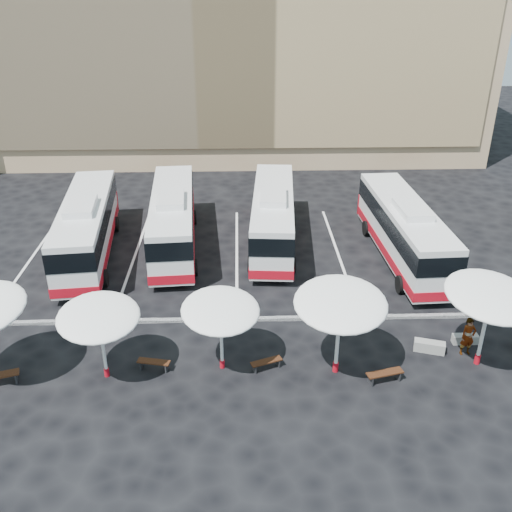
{
  "coord_description": "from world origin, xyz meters",
  "views": [
    {
      "loc": [
        0.23,
        -22.52,
        15.17
      ],
      "look_at": [
        1.0,
        3.0,
        2.2
      ],
      "focal_mm": 40.0,
      "sensor_mm": 36.0,
      "label": 1
    }
  ],
  "objects_px": {
    "bus_2": "(273,215)",
    "wood_bench_3": "(385,374)",
    "bus_3": "(404,229)",
    "sunshade_4": "(491,297)",
    "sunshade_3": "(340,304)",
    "sunshade_1": "(99,317)",
    "bus_0": "(87,226)",
    "bus_1": "(173,218)",
    "wood_bench_1": "(154,363)",
    "conc_bench_0": "(429,347)",
    "sunshade_2": "(220,311)",
    "conc_bench_1": "(465,339)",
    "wood_bench_2": "(266,363)",
    "passenger_0": "(468,336)"
  },
  "relations": [
    {
      "from": "bus_2",
      "to": "wood_bench_3",
      "type": "xyz_separation_m",
      "value": [
        3.82,
        -13.31,
        -1.47
      ]
    },
    {
      "from": "bus_3",
      "to": "sunshade_4",
      "type": "bearing_deg",
      "value": -88.3
    },
    {
      "from": "sunshade_3",
      "to": "wood_bench_3",
      "type": "xyz_separation_m",
      "value": [
        1.89,
        -0.73,
        -2.96
      ]
    },
    {
      "from": "sunshade_1",
      "to": "bus_0",
      "type": "bearing_deg",
      "value": 105.97
    },
    {
      "from": "bus_1",
      "to": "sunshade_4",
      "type": "height_order",
      "value": "sunshade_4"
    },
    {
      "from": "sunshade_4",
      "to": "bus_1",
      "type": "bearing_deg",
      "value": 139.67
    },
    {
      "from": "wood_bench_1",
      "to": "conc_bench_0",
      "type": "height_order",
      "value": "conc_bench_0"
    },
    {
      "from": "wood_bench_1",
      "to": "bus_3",
      "type": "bearing_deg",
      "value": 37.26
    },
    {
      "from": "sunshade_2",
      "to": "sunshade_4",
      "type": "height_order",
      "value": "sunshade_4"
    },
    {
      "from": "wood_bench_3",
      "to": "conc_bench_1",
      "type": "xyz_separation_m",
      "value": [
        4.26,
        2.56,
        -0.15
      ]
    },
    {
      "from": "bus_1",
      "to": "wood_bench_3",
      "type": "xyz_separation_m",
      "value": [
        9.8,
        -13.01,
        -1.49
      ]
    },
    {
      "from": "bus_1",
      "to": "sunshade_3",
      "type": "bearing_deg",
      "value": -61.36
    },
    {
      "from": "sunshade_2",
      "to": "bus_3",
      "type": "bearing_deg",
      "value": 44.2
    },
    {
      "from": "sunshade_4",
      "to": "conc_bench_0",
      "type": "relative_size",
      "value": 3.75
    },
    {
      "from": "bus_2",
      "to": "sunshade_3",
      "type": "relative_size",
      "value": 2.78
    },
    {
      "from": "bus_3",
      "to": "wood_bench_1",
      "type": "xyz_separation_m",
      "value": [
        -13.01,
        -9.9,
        -1.54
      ]
    },
    {
      "from": "bus_3",
      "to": "sunshade_4",
      "type": "xyz_separation_m",
      "value": [
        0.75,
        -9.9,
        1.46
      ]
    },
    {
      "from": "sunshade_1",
      "to": "conc_bench_0",
      "type": "distance_m",
      "value": 14.19
    },
    {
      "from": "sunshade_3",
      "to": "wood_bench_1",
      "type": "distance_m",
      "value": 8.2
    },
    {
      "from": "bus_2",
      "to": "conc_bench_1",
      "type": "height_order",
      "value": "bus_2"
    },
    {
      "from": "conc_bench_0",
      "to": "wood_bench_1",
      "type": "bearing_deg",
      "value": -175.64
    },
    {
      "from": "bus_1",
      "to": "wood_bench_3",
      "type": "distance_m",
      "value": 16.36
    },
    {
      "from": "sunshade_1",
      "to": "sunshade_4",
      "type": "bearing_deg",
      "value": 1.37
    },
    {
      "from": "bus_2",
      "to": "wood_bench_3",
      "type": "distance_m",
      "value": 13.93
    },
    {
      "from": "sunshade_4",
      "to": "wood_bench_1",
      "type": "relative_size",
      "value": 3.46
    },
    {
      "from": "sunshade_3",
      "to": "wood_bench_3",
      "type": "height_order",
      "value": "sunshade_3"
    },
    {
      "from": "sunshade_2",
      "to": "sunshade_4",
      "type": "relative_size",
      "value": 0.81
    },
    {
      "from": "sunshade_1",
      "to": "wood_bench_1",
      "type": "bearing_deg",
      "value": 11.23
    },
    {
      "from": "wood_bench_3",
      "to": "conc_bench_0",
      "type": "relative_size",
      "value": 1.2
    },
    {
      "from": "sunshade_4",
      "to": "wood_bench_3",
      "type": "height_order",
      "value": "sunshade_4"
    },
    {
      "from": "sunshade_2",
      "to": "wood_bench_1",
      "type": "distance_m",
      "value": 3.82
    },
    {
      "from": "conc_bench_0",
      "to": "bus_0",
      "type": "bearing_deg",
      "value": 149.86
    },
    {
      "from": "sunshade_2",
      "to": "conc_bench_0",
      "type": "bearing_deg",
      "value": 5.5
    },
    {
      "from": "sunshade_1",
      "to": "wood_bench_2",
      "type": "relative_size",
      "value": 3.03
    },
    {
      "from": "bus_3",
      "to": "conc_bench_1",
      "type": "relative_size",
      "value": 10.23
    },
    {
      "from": "bus_2",
      "to": "bus_3",
      "type": "distance_m",
      "value": 7.68
    },
    {
      "from": "sunshade_2",
      "to": "wood_bench_3",
      "type": "height_order",
      "value": "sunshade_2"
    },
    {
      "from": "bus_0",
      "to": "wood_bench_3",
      "type": "bearing_deg",
      "value": -45.14
    },
    {
      "from": "bus_3",
      "to": "conc_bench_1",
      "type": "xyz_separation_m",
      "value": [
        0.76,
        -8.42,
        -1.66
      ]
    },
    {
      "from": "sunshade_1",
      "to": "sunshade_2",
      "type": "xyz_separation_m",
      "value": [
        4.78,
        0.42,
        -0.05
      ]
    },
    {
      "from": "sunshade_2",
      "to": "sunshade_4",
      "type": "xyz_separation_m",
      "value": [
        10.9,
        -0.04,
        0.48
      ]
    },
    {
      "from": "wood_bench_2",
      "to": "conc_bench_0",
      "type": "height_order",
      "value": "conc_bench_0"
    },
    {
      "from": "wood_bench_1",
      "to": "bus_2",
      "type": "bearing_deg",
      "value": 65.03
    },
    {
      "from": "bus_0",
      "to": "bus_3",
      "type": "distance_m",
      "value": 18.15
    },
    {
      "from": "bus_3",
      "to": "wood_bench_3",
      "type": "distance_m",
      "value": 11.62
    },
    {
      "from": "bus_0",
      "to": "sunshade_3",
      "type": "relative_size",
      "value": 2.87
    },
    {
      "from": "bus_0",
      "to": "conc_bench_1",
      "type": "bearing_deg",
      "value": -32.34
    },
    {
      "from": "bus_1",
      "to": "wood_bench_2",
      "type": "height_order",
      "value": "bus_1"
    },
    {
      "from": "wood_bench_3",
      "to": "passenger_0",
      "type": "distance_m",
      "value": 4.41
    },
    {
      "from": "wood_bench_2",
      "to": "conc_bench_1",
      "type": "height_order",
      "value": "conc_bench_1"
    }
  ]
}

